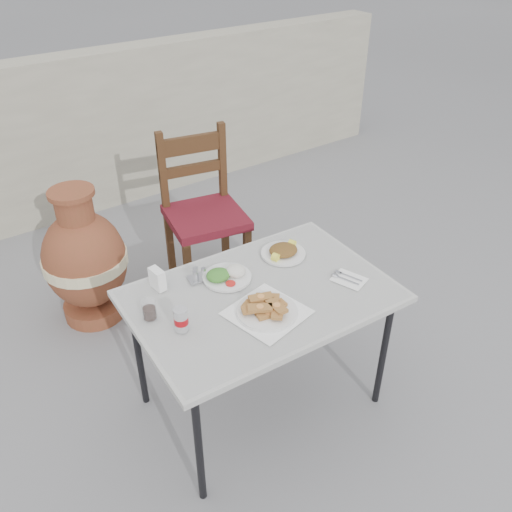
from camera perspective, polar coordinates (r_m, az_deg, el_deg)
ground at (r=2.84m, az=0.44°, el=-15.24°), size 80.00×80.00×0.00m
cafe_table at (r=2.41m, az=0.57°, el=-4.82°), size 1.17×0.82×0.69m
pide_plate at (r=2.25m, az=1.17°, el=-5.48°), size 0.34×0.34×0.06m
salad_rice_plate at (r=2.45m, az=-3.12°, el=-1.99°), size 0.22×0.22×0.06m
salad_chopped_plate at (r=2.62m, az=2.89°, el=0.49°), size 0.22×0.22×0.05m
soda_can at (r=2.18m, az=-7.89°, el=-6.63°), size 0.06×0.06×0.10m
cola_glass at (r=2.27m, az=-11.17°, el=-5.66°), size 0.06×0.06×0.09m
napkin_holder at (r=2.42m, az=-10.34°, el=-2.39°), size 0.06×0.08×0.10m
condiment_caddy at (r=2.46m, az=-6.13°, el=-2.10°), size 0.10×0.08×0.06m
cutlery_napkin at (r=2.49m, az=9.53°, el=-2.35°), size 0.15×0.17×0.01m
chair at (r=3.35m, az=-5.58°, el=4.69°), size 0.52×0.52×1.01m
terracotta_urn at (r=3.26m, az=-17.53°, el=-0.46°), size 0.48×0.48×0.84m
back_wall at (r=4.43m, az=-19.15°, el=11.59°), size 6.00×0.25×1.20m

